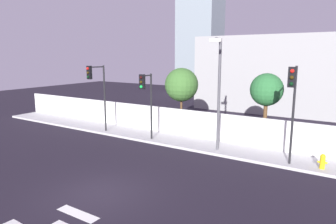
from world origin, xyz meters
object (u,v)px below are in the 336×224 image
(fire_hydrant, at_px, (323,161))
(roadside_tree_leftmost, at_px, (181,85))
(traffic_light_center, at_px, (146,92))
(traffic_light_left, at_px, (97,84))
(traffic_light_right, at_px, (293,95))
(street_lamp_curbside, at_px, (218,86))
(roadside_tree_midleft, at_px, (267,90))

(fire_hydrant, xyz_separation_m, roadside_tree_leftmost, (-9.78, 3.16, 2.93))
(traffic_light_center, bearing_deg, traffic_light_left, -178.37)
(traffic_light_right, distance_m, fire_hydrant, 3.63)
(traffic_light_right, bearing_deg, street_lamp_curbside, 168.99)
(roadside_tree_midleft, bearing_deg, street_lamp_curbside, -118.46)
(traffic_light_left, height_order, traffic_light_right, traffic_light_right)
(roadside_tree_leftmost, bearing_deg, traffic_light_right, -26.04)
(traffic_light_left, bearing_deg, roadside_tree_midleft, 20.40)
(traffic_light_left, height_order, roadside_tree_leftmost, traffic_light_left)
(roadside_tree_leftmost, relative_size, roadside_tree_midleft, 1.04)
(traffic_light_left, xyz_separation_m, traffic_light_right, (12.87, -0.14, 0.15))
(traffic_light_center, xyz_separation_m, fire_hydrant, (10.10, 0.66, -2.74))
(traffic_light_right, relative_size, roadside_tree_midleft, 1.10)
(traffic_light_center, bearing_deg, roadside_tree_midleft, 30.83)
(street_lamp_curbside, bearing_deg, traffic_light_left, -175.78)
(traffic_light_right, relative_size, roadside_tree_leftmost, 1.05)
(fire_hydrant, xyz_separation_m, roadside_tree_midleft, (-3.70, 3.16, 2.91))
(traffic_light_left, relative_size, traffic_light_center, 1.10)
(street_lamp_curbside, distance_m, roadside_tree_leftmost, 5.42)
(traffic_light_left, xyz_separation_m, roadside_tree_midleft, (10.60, 3.94, -0.15))
(traffic_light_right, distance_m, roadside_tree_leftmost, 9.30)
(roadside_tree_leftmost, bearing_deg, traffic_light_left, -138.92)
(roadside_tree_leftmost, height_order, roadside_tree_midleft, roadside_tree_leftmost)
(traffic_light_center, xyz_separation_m, roadside_tree_leftmost, (0.33, 3.82, 0.18))
(street_lamp_curbside, xyz_separation_m, roadside_tree_leftmost, (-4.29, 3.29, -0.43))
(traffic_light_center, bearing_deg, fire_hydrant, 3.72)
(fire_hydrant, bearing_deg, street_lamp_curbside, -178.69)
(traffic_light_right, relative_size, fire_hydrant, 6.64)
(traffic_light_right, bearing_deg, traffic_light_left, 179.38)
(traffic_light_left, relative_size, traffic_light_right, 0.96)
(fire_hydrant, bearing_deg, traffic_light_center, -176.28)
(street_lamp_curbside, relative_size, roadside_tree_midleft, 1.40)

